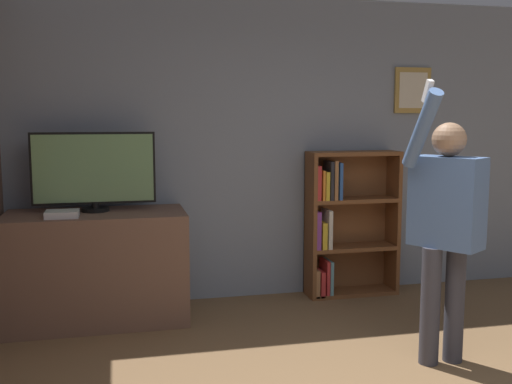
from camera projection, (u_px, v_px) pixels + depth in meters
wall_back at (267, 149)px, 5.44m from camera, size 6.51×0.09×2.70m
tv_ledge at (97, 267)px, 4.81m from camera, size 1.41×0.69×0.89m
television at (94, 171)px, 4.78m from camera, size 0.97×0.22×0.64m
game_console at (62, 214)px, 4.53m from camera, size 0.25×0.20×0.05m
bookshelf at (343, 223)px, 5.51m from camera, size 0.85×0.28×1.33m
person at (446, 219)px, 3.92m from camera, size 0.60×0.56×1.87m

